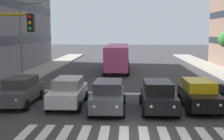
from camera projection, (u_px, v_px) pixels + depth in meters
The scene contains 9 objects.
ground_plane at pixel (134, 136), 12.82m from camera, with size 180.00×180.00×0.00m, color #38383A.
crosswalk_markings at pixel (134, 136), 12.82m from camera, with size 10.35×2.80×0.01m.
car_1 at pixel (199, 94), 17.29m from camera, with size 2.02×4.44×1.72m.
car_2 at pixel (158, 96), 16.94m from camera, with size 2.02×4.44×1.72m.
car_3 at pixel (108, 95), 16.97m from camera, with size 2.02×4.44×1.72m.
car_4 at pixel (68, 92), 18.08m from camera, with size 2.02×4.44×1.72m.
car_5 at pixel (20, 91), 18.35m from camera, with size 2.02×4.44×1.72m.
bus_behind_traffic at pixel (117, 55), 33.82m from camera, with size 2.78×10.50×3.00m.
street_lamp_right at pixel (25, 34), 24.80m from camera, with size 2.39×0.28×6.94m.
Camera 1 is at (0.36, 12.36, 4.59)m, focal length 46.67 mm.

